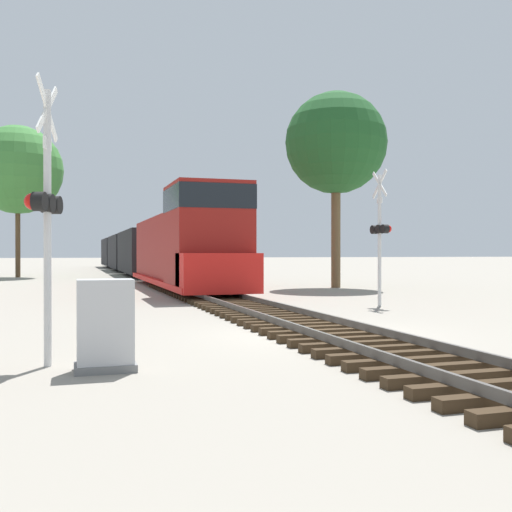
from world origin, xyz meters
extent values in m
plane|color=gray|center=(0.00, 0.00, 0.00)|extent=(400.00, 400.00, 0.00)
cube|color=#382819|center=(0.00, -5.70, 0.08)|extent=(2.60, 0.22, 0.16)
cube|color=#382819|center=(0.00, -5.10, 0.08)|extent=(2.60, 0.22, 0.16)
cube|color=#382819|center=(0.00, -4.50, 0.08)|extent=(2.60, 0.22, 0.16)
cube|color=#382819|center=(0.00, -3.90, 0.08)|extent=(2.60, 0.22, 0.16)
cube|color=#382819|center=(0.00, -3.30, 0.08)|extent=(2.60, 0.22, 0.16)
cube|color=#382819|center=(0.00, -2.70, 0.08)|extent=(2.60, 0.22, 0.16)
cube|color=#382819|center=(0.00, -2.10, 0.08)|extent=(2.60, 0.22, 0.16)
cube|color=#382819|center=(0.00, -1.50, 0.08)|extent=(2.60, 0.22, 0.16)
cube|color=#382819|center=(0.00, -0.90, 0.08)|extent=(2.60, 0.22, 0.16)
cube|color=#382819|center=(0.00, -0.30, 0.08)|extent=(2.60, 0.22, 0.16)
cube|color=#382819|center=(0.00, 0.30, 0.08)|extent=(2.60, 0.22, 0.16)
cube|color=#382819|center=(0.00, 0.90, 0.08)|extent=(2.60, 0.22, 0.16)
cube|color=#382819|center=(0.00, 1.50, 0.08)|extent=(2.60, 0.22, 0.16)
cube|color=#382819|center=(0.00, 2.10, 0.08)|extent=(2.60, 0.22, 0.16)
cube|color=#382819|center=(0.00, 2.70, 0.08)|extent=(2.60, 0.22, 0.16)
cube|color=#382819|center=(0.00, 3.30, 0.08)|extent=(2.60, 0.22, 0.16)
cube|color=#382819|center=(0.00, 3.90, 0.08)|extent=(2.60, 0.22, 0.16)
cube|color=#382819|center=(0.00, 4.50, 0.08)|extent=(2.60, 0.22, 0.16)
cube|color=#382819|center=(0.00, 5.10, 0.08)|extent=(2.60, 0.22, 0.16)
cube|color=#382819|center=(0.00, 5.70, 0.08)|extent=(2.60, 0.22, 0.16)
cube|color=#382819|center=(0.00, 6.30, 0.08)|extent=(2.60, 0.22, 0.16)
cube|color=#382819|center=(0.00, 6.90, 0.08)|extent=(2.60, 0.22, 0.16)
cube|color=#382819|center=(0.00, 7.50, 0.08)|extent=(2.60, 0.22, 0.16)
cube|color=#382819|center=(0.00, 8.10, 0.08)|extent=(2.60, 0.22, 0.16)
cube|color=#382819|center=(0.00, 8.70, 0.08)|extent=(2.60, 0.22, 0.16)
cube|color=#382819|center=(0.00, 9.30, 0.08)|extent=(2.60, 0.22, 0.16)
cube|color=#382819|center=(0.00, 9.90, 0.08)|extent=(2.60, 0.22, 0.16)
cube|color=#382819|center=(0.00, 10.50, 0.08)|extent=(2.60, 0.22, 0.16)
cube|color=#382819|center=(0.00, 11.10, 0.08)|extent=(2.60, 0.22, 0.16)
cube|color=#382819|center=(0.00, 11.70, 0.08)|extent=(2.60, 0.22, 0.16)
cube|color=#382819|center=(0.00, 12.30, 0.08)|extent=(2.60, 0.22, 0.16)
cube|color=#382819|center=(0.00, 12.90, 0.08)|extent=(2.60, 0.22, 0.16)
cube|color=#382819|center=(0.00, 13.50, 0.08)|extent=(2.60, 0.22, 0.16)
cube|color=#382819|center=(0.00, 14.10, 0.08)|extent=(2.60, 0.22, 0.16)
cube|color=#382819|center=(0.00, 14.70, 0.08)|extent=(2.60, 0.22, 0.16)
cube|color=#382819|center=(0.00, 15.30, 0.08)|extent=(2.60, 0.22, 0.16)
cube|color=#382819|center=(0.00, 15.90, 0.08)|extent=(2.60, 0.22, 0.16)
cube|color=#382819|center=(0.00, 16.50, 0.08)|extent=(2.60, 0.22, 0.16)
cube|color=#382819|center=(0.00, 17.10, 0.08)|extent=(2.60, 0.22, 0.16)
cube|color=#382819|center=(0.00, 17.70, 0.08)|extent=(2.60, 0.22, 0.16)
cube|color=#382819|center=(0.00, 18.30, 0.08)|extent=(2.60, 0.22, 0.16)
cube|color=#382819|center=(0.00, 18.90, 0.08)|extent=(2.60, 0.22, 0.16)
cube|color=#382819|center=(0.00, 19.50, 0.08)|extent=(2.60, 0.22, 0.16)
cube|color=#56514C|center=(-0.72, 0.00, 0.23)|extent=(0.07, 160.00, 0.15)
cube|color=#56514C|center=(0.72, 0.00, 0.23)|extent=(0.07, 160.00, 0.15)
cube|color=maroon|center=(0.00, 19.94, 1.96)|extent=(2.50, 12.28, 3.31)
cube|color=maroon|center=(0.00, 11.34, 2.43)|extent=(2.94, 3.86, 4.24)
cube|color=black|center=(0.00, 11.34, 3.94)|extent=(2.97, 3.90, 0.93)
cube|color=red|center=(0.00, 9.41, 1.05)|extent=(2.94, 1.75, 1.49)
cube|color=red|center=(0.00, 17.31, 0.43)|extent=(3.00, 17.19, 0.24)
cube|color=black|center=(0.00, 11.61, 0.50)|extent=(1.58, 2.20, 1.00)
cube|color=black|center=(0.00, 23.01, 0.50)|extent=(1.58, 2.20, 1.00)
cube|color=black|center=(0.00, 33.77, 1.88)|extent=(2.80, 12.40, 3.15)
cube|color=black|center=(0.00, 29.74, 0.45)|extent=(1.58, 2.20, 0.90)
cube|color=black|center=(0.00, 37.80, 0.45)|extent=(1.58, 2.20, 0.90)
cube|color=black|center=(0.00, 47.66, 1.88)|extent=(2.80, 12.40, 3.15)
cube|color=black|center=(0.00, 43.63, 0.45)|extent=(1.58, 2.20, 0.90)
cube|color=black|center=(0.00, 51.69, 0.45)|extent=(1.58, 2.20, 0.90)
cube|color=black|center=(0.00, 61.56, 1.88)|extent=(2.80, 12.40, 3.15)
cube|color=black|center=(0.00, 57.52, 0.45)|extent=(1.58, 2.20, 0.90)
cube|color=black|center=(0.00, 65.59, 0.45)|extent=(1.58, 2.20, 0.90)
cylinder|color=silver|center=(-5.61, -2.08, 2.20)|extent=(0.12, 0.12, 4.40)
cube|color=white|center=(-5.61, -2.08, 4.10)|extent=(0.31, 0.89, 0.93)
cube|color=white|center=(-5.61, -2.08, 4.10)|extent=(0.31, 0.89, 0.93)
cube|color=black|center=(-5.61, -2.08, 2.60)|extent=(0.32, 0.84, 0.06)
cylinder|color=black|center=(-5.50, -1.74, 2.60)|extent=(0.26, 0.34, 0.30)
sphere|color=red|center=(-5.60, -1.71, 2.60)|extent=(0.26, 0.26, 0.26)
cylinder|color=black|center=(-5.61, -2.08, 2.60)|extent=(0.26, 0.34, 0.30)
sphere|color=red|center=(-5.70, -2.05, 2.60)|extent=(0.26, 0.26, 0.26)
cylinder|color=black|center=(-5.71, -2.41, 2.60)|extent=(0.26, 0.34, 0.30)
sphere|color=red|center=(-5.81, -2.38, 2.60)|extent=(0.26, 0.26, 0.26)
cube|color=white|center=(-5.61, -2.08, 3.55)|extent=(0.12, 0.31, 0.20)
cylinder|color=silver|center=(4.69, 5.82, 2.21)|extent=(0.12, 0.12, 4.42)
cube|color=white|center=(4.69, 5.82, 4.12)|extent=(0.06, 0.93, 0.93)
cube|color=white|center=(4.69, 5.82, 4.12)|extent=(0.06, 0.93, 0.93)
cube|color=black|center=(4.69, 5.82, 2.60)|extent=(0.09, 0.86, 0.06)
cylinder|color=black|center=(4.70, 5.47, 2.60)|extent=(0.19, 0.30, 0.30)
sphere|color=red|center=(4.80, 5.47, 2.60)|extent=(0.26, 0.26, 0.26)
cylinder|color=black|center=(4.69, 5.82, 2.60)|extent=(0.19, 0.30, 0.30)
sphere|color=red|center=(4.79, 5.82, 2.60)|extent=(0.26, 0.26, 0.26)
cylinder|color=black|center=(4.68, 6.17, 2.60)|extent=(0.19, 0.30, 0.30)
sphere|color=red|center=(4.78, 6.17, 2.60)|extent=(0.26, 0.26, 0.26)
cube|color=white|center=(4.69, 5.82, 3.57)|extent=(0.04, 0.32, 0.20)
cube|color=slate|center=(-4.75, -2.74, 0.06)|extent=(0.92, 0.61, 0.12)
cube|color=#BCBCBF|center=(-4.75, -2.74, 0.76)|extent=(0.84, 0.55, 1.29)
cylinder|color=brown|center=(7.89, 16.18, 2.96)|extent=(0.48, 0.48, 5.92)
sphere|color=#1E5123|center=(7.89, 16.18, 7.49)|extent=(5.25, 5.25, 5.25)
cylinder|color=brown|center=(-8.90, 34.80, 2.97)|extent=(0.35, 0.35, 5.93)
sphere|color=#3D7F38|center=(-8.90, 34.80, 7.87)|extent=(6.45, 6.45, 6.45)
camera|label=1|loc=(-5.27, -12.15, 1.82)|focal=42.00mm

